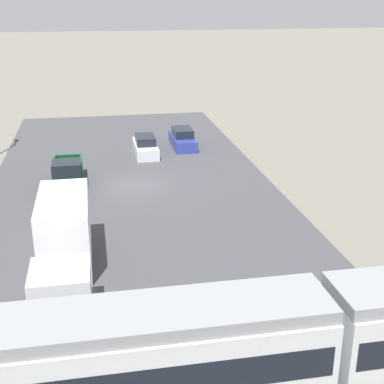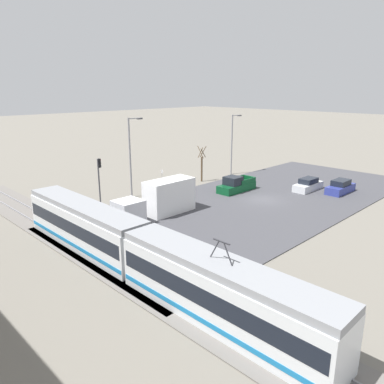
{
  "view_description": "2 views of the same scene",
  "coord_description": "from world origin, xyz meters",
  "views": [
    {
      "loc": [
        2.36,
        34.35,
        12.41
      ],
      "look_at": [
        -2.18,
        10.19,
        3.22
      ],
      "focal_mm": 50.0,
      "sensor_mm": 36.0,
      "label": 1
    },
    {
      "loc": [
        -23.31,
        34.35,
        12.31
      ],
      "look_at": [
        -0.64,
        11.81,
        3.4
      ],
      "focal_mm": 35.0,
      "sensor_mm": 36.0,
      "label": 2
    }
  ],
  "objects": [
    {
      "name": "pickup_truck",
      "position": [
        4.32,
        -0.74,
        0.81
      ],
      "size": [
        1.99,
        5.36,
        1.93
      ],
      "color": "#0C4723",
      "rests_on": "ground"
    },
    {
      "name": "box_truck",
      "position": [
        4.03,
        11.62,
        1.64
      ],
      "size": [
        2.35,
        8.85,
        3.39
      ],
      "color": "silver",
      "rests_on": "ground"
    },
    {
      "name": "sedan_car_0",
      "position": [
        -5.01,
        -9.17,
        0.73
      ],
      "size": [
        1.8,
        4.62,
        1.59
      ],
      "color": "navy",
      "rests_on": "ground"
    },
    {
      "name": "light_rail_tram",
      "position": [
        -4.69,
        20.77,
        1.8
      ],
      "size": [
        28.05,
        2.66,
        4.67
      ],
      "color": "silver",
      "rests_on": "ground"
    },
    {
      "name": "sedan_car_1",
      "position": [
        -1.66,
        -7.49,
        0.71
      ],
      "size": [
        1.75,
        4.63,
        1.52
      ],
      "rotation": [
        0.0,
        0.0,
        3.14
      ],
      "color": "silver",
      "rests_on": "ground"
    },
    {
      "name": "ground_plane",
      "position": [
        0.0,
        0.0,
        0.0
      ],
      "size": [
        320.0,
        320.0,
        0.0
      ],
      "primitive_type": "plane",
      "color": "slate"
    },
    {
      "name": "road_surface",
      "position": [
        0.0,
        0.0,
        0.04
      ],
      "size": [
        19.01,
        45.25,
        0.08
      ],
      "color": "#424247",
      "rests_on": "ground"
    }
  ]
}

